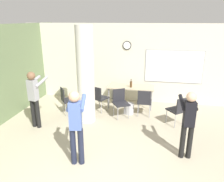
% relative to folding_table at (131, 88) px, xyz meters
% --- Properties ---
extents(wall_back, '(8.00, 0.15, 2.80)m').
position_rel_folding_table_xyz_m(wall_back, '(-0.05, 0.65, 0.72)').
color(wall_back, beige).
rests_on(wall_back, ground_plane).
extents(support_pillar, '(0.50, 0.50, 2.80)m').
position_rel_folding_table_xyz_m(support_pillar, '(-1.15, -1.40, 0.72)').
color(support_pillar, silver).
rests_on(support_pillar, ground_plane).
extents(folding_table, '(1.57, 0.71, 0.73)m').
position_rel_folding_table_xyz_m(folding_table, '(0.00, 0.00, 0.00)').
color(folding_table, tan).
rests_on(folding_table, ground_plane).
extents(bottle_on_table, '(0.08, 0.08, 0.29)m').
position_rel_folding_table_xyz_m(bottle_on_table, '(0.01, -0.10, 0.16)').
color(bottle_on_table, '#4C3319').
rests_on(bottle_on_table, folding_table).
extents(waste_bin, '(0.31, 0.31, 0.35)m').
position_rel_folding_table_xyz_m(waste_bin, '(0.03, -0.66, -0.50)').
color(waste_bin, '#B2B2B7').
rests_on(waste_bin, ground_plane).
extents(chair_mid_room, '(0.62, 0.62, 0.87)m').
position_rel_folding_table_xyz_m(chair_mid_room, '(1.49, -1.20, -0.17)').
color(chair_mid_room, '#232328').
rests_on(chair_mid_room, ground_plane).
extents(chair_near_pillar, '(0.62, 0.62, 0.87)m').
position_rel_folding_table_xyz_m(chair_near_pillar, '(-1.93, -1.03, -0.17)').
color(chair_near_pillar, '#232328').
rests_on(chair_near_pillar, ground_plane).
extents(chair_table_left, '(0.58, 0.58, 0.87)m').
position_rel_folding_table_xyz_m(chair_table_left, '(-0.98, -0.66, -0.17)').
color(chair_table_left, '#232328').
rests_on(chair_table_left, ground_plane).
extents(chair_table_front, '(0.60, 0.60, 0.87)m').
position_rel_folding_table_xyz_m(chair_table_front, '(-0.22, -0.92, -0.17)').
color(chair_table_front, '#232328').
rests_on(chair_table_front, ground_plane).
extents(chair_table_right, '(0.44, 0.44, 0.87)m').
position_rel_folding_table_xyz_m(chair_table_right, '(0.51, -0.74, -0.17)').
color(chair_table_right, '#232328').
rests_on(chair_table_right, ground_plane).
extents(person_playing_front, '(0.44, 0.63, 1.63)m').
position_rel_folding_table_xyz_m(person_playing_front, '(-0.74, -3.41, 0.28)').
color(person_playing_front, '#1E2338').
rests_on(person_playing_front, ground_plane).
extents(person_playing_side, '(0.38, 0.60, 1.54)m').
position_rel_folding_table_xyz_m(person_playing_side, '(1.53, -2.74, 0.23)').
color(person_playing_side, black).
rests_on(person_playing_side, ground_plane).
extents(person_watching_back, '(0.43, 0.62, 1.61)m').
position_rel_folding_table_xyz_m(person_watching_back, '(-2.44, -2.06, 0.27)').
color(person_watching_back, black).
rests_on(person_watching_back, ground_plane).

